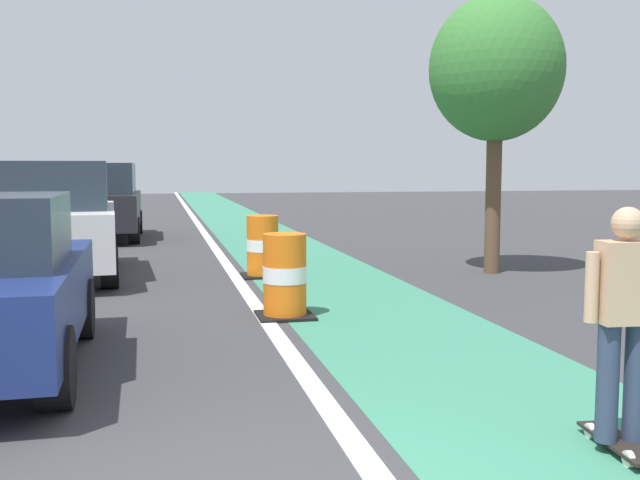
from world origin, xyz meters
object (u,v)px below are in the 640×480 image
object	(u,v)px
parked_suv_third	(104,201)
traffic_barrel_front	(285,277)
pedestrian_crossing	(27,202)
street_tree_sidewalk	(496,70)
parked_suv_second	(60,219)
traffic_barrel_mid	(263,247)
skateboarder_on_lane	(624,321)

from	to	relation	value
parked_suv_third	traffic_barrel_front	size ratio (longest dim) A/B	4.22
pedestrian_crossing	street_tree_sidewalk	world-z (taller)	street_tree_sidewalk
parked_suv_second	parked_suv_third	bearing A→B (deg)	87.82
traffic_barrel_mid	skateboarder_on_lane	bearing A→B (deg)	-81.56
parked_suv_third	traffic_barrel_front	xyz separation A→B (m)	(3.00, -11.21, -0.50)
traffic_barrel_mid	parked_suv_third	bearing A→B (deg)	112.81
skateboarder_on_lane	parked_suv_second	bearing A→B (deg)	117.33
skateboarder_on_lane	pedestrian_crossing	world-z (taller)	skateboarder_on_lane
parked_suv_second	traffic_barrel_front	xyz separation A→B (m)	(3.27, -4.21, -0.50)
parked_suv_second	pedestrian_crossing	bearing A→B (deg)	102.13
parked_suv_second	parked_suv_third	distance (m)	7.00
skateboarder_on_lane	parked_suv_second	distance (m)	10.34
traffic_barrel_mid	pedestrian_crossing	distance (m)	12.18
pedestrian_crossing	parked_suv_second	bearing A→B (deg)	-77.87
skateboarder_on_lane	traffic_barrel_front	distance (m)	5.21
traffic_barrel_mid	street_tree_sidewalk	bearing A→B (deg)	-6.01
parked_suv_third	street_tree_sidewalk	bearing A→B (deg)	-47.56
parked_suv_second	pedestrian_crossing	xyz separation A→B (m)	(-2.18, 10.13, -0.17)
street_tree_sidewalk	parked_suv_third	bearing A→B (deg)	132.44
traffic_barrel_front	street_tree_sidewalk	xyz separation A→B (m)	(4.39, 3.12, 3.14)
traffic_barrel_front	pedestrian_crossing	world-z (taller)	pedestrian_crossing
parked_suv_third	pedestrian_crossing	world-z (taller)	parked_suv_third
skateboarder_on_lane	traffic_barrel_mid	xyz separation A→B (m)	(-1.27, 8.54, -0.38)
pedestrian_crossing	street_tree_sidewalk	xyz separation A→B (m)	(9.84, -11.22, 2.80)
street_tree_sidewalk	parked_suv_second	bearing A→B (deg)	171.93
parked_suv_second	parked_suv_third	size ratio (longest dim) A/B	1.02
street_tree_sidewalk	traffic_barrel_front	bearing A→B (deg)	-144.57
skateboarder_on_lane	traffic_barrel_mid	bearing A→B (deg)	98.44
parked_suv_second	traffic_barrel_mid	bearing A→B (deg)	-10.51
traffic_barrel_mid	parked_suv_second	bearing A→B (deg)	169.49
parked_suv_third	traffic_barrel_front	world-z (taller)	parked_suv_third
parked_suv_second	traffic_barrel_front	world-z (taller)	parked_suv_second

